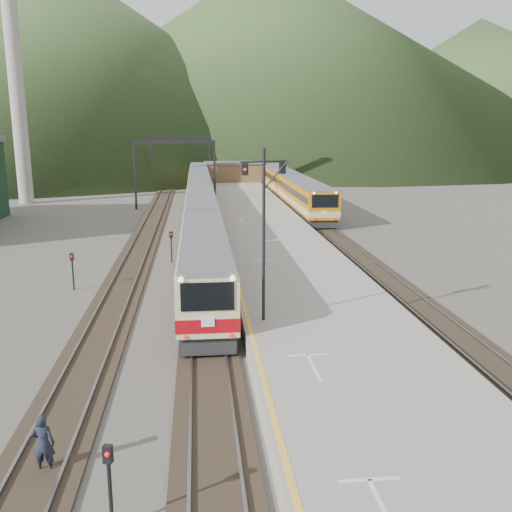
{
  "coord_description": "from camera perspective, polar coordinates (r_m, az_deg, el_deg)",
  "views": [
    {
      "loc": [
        -0.32,
        -13.09,
        9.64
      ],
      "look_at": [
        3.12,
        20.14,
        2.0
      ],
      "focal_mm": 40.0,
      "sensor_mm": 36.0,
      "label": 1
    }
  ],
  "objects": [
    {
      "name": "gantry_far",
      "position": [
        93.21,
        -7.59,
        10.28
      ],
      "size": [
        9.55,
        0.25,
        8.0
      ],
      "color": "black",
      "rests_on": "ground"
    },
    {
      "name": "worker",
      "position": [
        17.97,
        -20.52,
        -17.15
      ],
      "size": [
        0.66,
        0.45,
        1.78
      ],
      "primitive_type": "imported",
      "rotation": [
        0.0,
        0.0,
        3.11
      ],
      "color": "black",
      "rests_on": "ground"
    },
    {
      "name": "short_signal_a",
      "position": [
        15.03,
        -14.47,
        -20.53
      ],
      "size": [
        0.26,
        0.21,
        2.27
      ],
      "color": "black",
      "rests_on": "ground"
    },
    {
      "name": "track_main",
      "position": [
        53.95,
        -5.49,
        2.6
      ],
      "size": [
        2.6,
        200.0,
        0.23
      ],
      "color": "black",
      "rests_on": "ground"
    },
    {
      "name": "gantry_near",
      "position": [
        68.26,
        -8.14,
        9.35
      ],
      "size": [
        9.55,
        0.25,
        8.0
      ],
      "color": "black",
      "rests_on": "ground"
    },
    {
      "name": "ground",
      "position": [
        16.26,
        -3.96,
        -23.52
      ],
      "size": [
        400.0,
        400.0,
        0.0
      ],
      "primitive_type": "plane",
      "color": "#47423D",
      "rests_on": "ground"
    },
    {
      "name": "short_signal_b",
      "position": [
        41.34,
        -8.47,
        1.33
      ],
      "size": [
        0.27,
        0.24,
        2.27
      ],
      "color": "black",
      "rests_on": "ground"
    },
    {
      "name": "platform",
      "position": [
        52.24,
        0.68,
        2.8
      ],
      "size": [
        8.0,
        100.0,
        1.0
      ],
      "primitive_type": "cube",
      "color": "gray",
      "rests_on": "ground"
    },
    {
      "name": "hill_c",
      "position": [
        249.35,
        21.16,
        15.59
      ],
      "size": [
        160.0,
        160.0,
        50.0
      ],
      "primitive_type": "cone",
      "color": "#26401C",
      "rests_on": "ground"
    },
    {
      "name": "track_far",
      "position": [
        54.15,
        -10.79,
        2.47
      ],
      "size": [
        2.6,
        200.0,
        0.23
      ],
      "color": "black",
      "rests_on": "ground"
    },
    {
      "name": "main_train",
      "position": [
        59.76,
        -5.59,
        5.35
      ],
      "size": [
        2.68,
        73.62,
        3.27
      ],
      "color": "#C7BE8A",
      "rests_on": "track_main"
    },
    {
      "name": "second_train",
      "position": [
        73.75,
        3.36,
        6.98
      ],
      "size": [
        3.03,
        41.23,
        3.7
      ],
      "color": "#CC7207",
      "rests_on": "track_second"
    },
    {
      "name": "hill_a",
      "position": [
        207.93,
        -17.78,
        17.92
      ],
      "size": [
        180.0,
        180.0,
        60.0
      ],
      "primitive_type": "cone",
      "color": "#26401C",
      "rests_on": "ground"
    },
    {
      "name": "signal_mast",
      "position": [
        25.05,
        0.78,
        3.8
      ],
      "size": [
        2.1,
        0.84,
        7.75
      ],
      "color": "black",
      "rests_on": "platform"
    },
    {
      "name": "track_second",
      "position": [
        55.23,
        6.54,
        2.82
      ],
      "size": [
        2.6,
        200.0,
        0.23
      ],
      "color": "black",
      "rests_on": "ground"
    },
    {
      "name": "station_shed",
      "position": [
        91.55,
        -2.22,
        8.45
      ],
      "size": [
        9.4,
        4.4,
        3.1
      ],
      "color": "brown",
      "rests_on": "platform"
    },
    {
      "name": "short_signal_c",
      "position": [
        35.71,
        -17.88,
        -0.99
      ],
      "size": [
        0.23,
        0.17,
        2.27
      ],
      "color": "black",
      "rests_on": "ground"
    },
    {
      "name": "smokestack",
      "position": [
        78.34,
        -22.89,
        15.84
      ],
      "size": [
        1.8,
        1.8,
        30.0
      ],
      "primitive_type": "cylinder",
      "color": "#9E998E",
      "rests_on": "ground"
    },
    {
      "name": "hill_b",
      "position": [
        246.55,
        1.25,
        19.37
      ],
      "size": [
        220.0,
        220.0,
        75.0
      ],
      "primitive_type": "cone",
      "color": "#26401C",
      "rests_on": "ground"
    }
  ]
}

